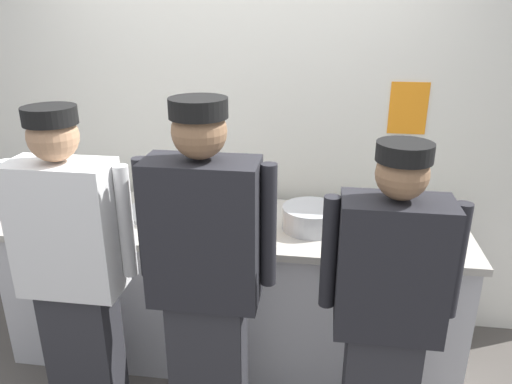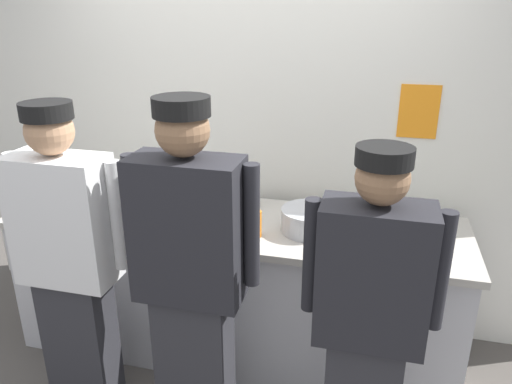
# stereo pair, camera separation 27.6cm
# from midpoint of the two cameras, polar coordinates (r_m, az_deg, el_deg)

# --- Properties ---
(wall_back) EXTENTS (4.22, 0.11, 2.62)m
(wall_back) POSITION_cam_midpoint_polar(r_m,az_deg,el_deg) (3.21, -3.70, 7.01)
(wall_back) COLOR silver
(wall_back) RESTS_ON ground
(prep_counter) EXTENTS (2.69, 0.75, 0.90)m
(prep_counter) POSITION_cam_midpoint_polar(r_m,az_deg,el_deg) (3.09, -5.28, -10.96)
(prep_counter) COLOR silver
(prep_counter) RESTS_ON ground
(chef_near_left) EXTENTS (0.61, 0.24, 1.68)m
(chef_near_left) POSITION_cam_midpoint_polar(r_m,az_deg,el_deg) (2.56, -23.39, -8.44)
(chef_near_left) COLOR #2D2D33
(chef_near_left) RESTS_ON ground
(chef_center) EXTENTS (0.62, 0.24, 1.74)m
(chef_center) POSITION_cam_midpoint_polar(r_m,az_deg,el_deg) (2.25, -9.44, -9.97)
(chef_center) COLOR #2D2D33
(chef_center) RESTS_ON ground
(chef_far_right) EXTENTS (0.58, 0.24, 1.60)m
(chef_far_right) POSITION_cam_midpoint_polar(r_m,az_deg,el_deg) (2.20, 11.39, -13.52)
(chef_far_right) COLOR #2D2D33
(chef_far_right) RESTS_ON ground
(plate_stack_front) EXTENTS (0.24, 0.24, 0.10)m
(plate_stack_front) POSITION_cam_midpoint_polar(r_m,az_deg,el_deg) (3.19, -19.79, -1.19)
(plate_stack_front) COLOR white
(plate_stack_front) RESTS_ON prep_counter
(mixing_bowl_steel) EXTENTS (0.33, 0.33, 0.13)m
(mixing_bowl_steel) POSITION_cam_midpoint_polar(r_m,az_deg,el_deg) (2.76, 3.58, -3.06)
(mixing_bowl_steel) COLOR #B7BABF
(mixing_bowl_steel) RESTS_ON prep_counter
(sheet_tray) EXTENTS (0.59, 0.44, 0.02)m
(sheet_tray) POSITION_cam_midpoint_polar(r_m,az_deg,el_deg) (3.00, -12.95, -2.63)
(sheet_tray) COLOR #B7BABF
(sheet_tray) RESTS_ON prep_counter
(squeeze_bottle_primary) EXTENTS (0.06, 0.06, 0.18)m
(squeeze_bottle_primary) POSITION_cam_midpoint_polar(r_m,az_deg,el_deg) (2.65, -2.62, -3.50)
(squeeze_bottle_primary) COLOR orange
(squeeze_bottle_primary) RESTS_ON prep_counter
(squeeze_bottle_secondary) EXTENTS (0.05, 0.05, 0.19)m
(squeeze_bottle_secondary) POSITION_cam_midpoint_polar(r_m,az_deg,el_deg) (2.72, 15.78, -3.65)
(squeeze_bottle_secondary) COLOR #56A333
(squeeze_bottle_secondary) RESTS_ON prep_counter
(ramekin_green_sauce) EXTENTS (0.08, 0.08, 0.04)m
(ramekin_green_sauce) POSITION_cam_midpoint_polar(r_m,az_deg,el_deg) (2.72, 9.75, -4.77)
(ramekin_green_sauce) COLOR white
(ramekin_green_sauce) RESTS_ON prep_counter
(ramekin_orange_sauce) EXTENTS (0.09, 0.09, 0.04)m
(ramekin_orange_sauce) POSITION_cam_midpoint_polar(r_m,az_deg,el_deg) (2.88, -3.25, -2.95)
(ramekin_orange_sauce) COLOR white
(ramekin_orange_sauce) RESTS_ON prep_counter
(deli_cup) EXTENTS (0.09, 0.09, 0.11)m
(deli_cup) POSITION_cam_midpoint_polar(r_m,az_deg,el_deg) (3.06, -3.70, -0.80)
(deli_cup) COLOR white
(deli_cup) RESTS_ON prep_counter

